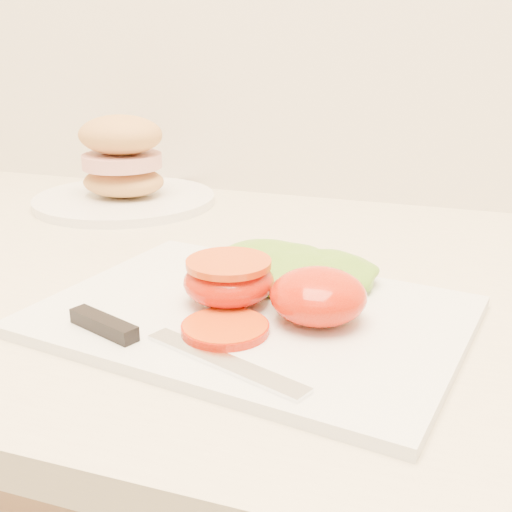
% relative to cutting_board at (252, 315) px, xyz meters
% --- Properties ---
extents(cutting_board, '(0.38, 0.30, 0.01)m').
position_rel_cutting_board_xyz_m(cutting_board, '(0.00, 0.00, 0.00)').
color(cutting_board, silver).
rests_on(cutting_board, counter).
extents(tomato_half_dome, '(0.08, 0.08, 0.04)m').
position_rel_cutting_board_xyz_m(tomato_half_dome, '(0.06, -0.00, 0.03)').
color(tomato_half_dome, red).
rests_on(tomato_half_dome, cutting_board).
extents(tomato_half_cut, '(0.08, 0.08, 0.04)m').
position_rel_cutting_board_xyz_m(tomato_half_cut, '(-0.02, 0.01, 0.03)').
color(tomato_half_cut, red).
rests_on(tomato_half_cut, cutting_board).
extents(tomato_slice_0, '(0.07, 0.07, 0.01)m').
position_rel_cutting_board_xyz_m(tomato_slice_0, '(-0.01, -0.05, 0.01)').
color(tomato_slice_0, '#D05009').
rests_on(tomato_slice_0, cutting_board).
extents(lettuce_leaf_0, '(0.15, 0.12, 0.03)m').
position_rel_cutting_board_xyz_m(lettuce_leaf_0, '(-0.00, 0.07, 0.02)').
color(lettuce_leaf_0, '#619728').
rests_on(lettuce_leaf_0, cutting_board).
extents(lettuce_leaf_1, '(0.13, 0.11, 0.02)m').
position_rel_cutting_board_xyz_m(lettuce_leaf_1, '(0.04, 0.07, 0.02)').
color(lettuce_leaf_1, '#619728').
rests_on(lettuce_leaf_1, cutting_board).
extents(knife, '(0.21, 0.07, 0.01)m').
position_rel_cutting_board_xyz_m(knife, '(-0.05, -0.08, 0.01)').
color(knife, silver).
rests_on(knife, cutting_board).
extents(sandwich_plate, '(0.25, 0.25, 0.12)m').
position_rel_cutting_board_xyz_m(sandwich_plate, '(-0.30, 0.31, 0.04)').
color(sandwich_plate, white).
rests_on(sandwich_plate, counter).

